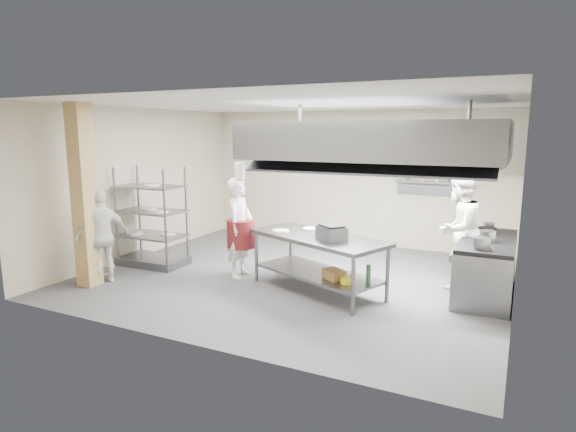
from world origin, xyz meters
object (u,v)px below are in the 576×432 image
at_px(chef_head, 240,228).
at_px(chef_plating, 102,236).
at_px(chef_line, 458,230).
at_px(cooking_range, 486,269).
at_px(stockpot, 487,236).
at_px(griddle, 332,233).
at_px(island, 318,264).
at_px(pass_rack, 151,217).

height_order(chef_head, chef_plating, chef_head).
distance_m(chef_line, chef_plating, 5.91).
relative_size(chef_head, chef_plating, 1.08).
relative_size(cooking_range, chef_plating, 1.24).
distance_m(chef_line, stockpot, 0.63).
height_order(cooking_range, griddle, griddle).
bearing_deg(chef_plating, island, 124.29).
relative_size(island, stockpot, 9.62).
height_order(chef_line, griddle, chef_line).
bearing_deg(chef_plating, chef_head, 140.07).
bearing_deg(chef_head, chef_plating, 118.89).
height_order(chef_head, griddle, chef_head).
distance_m(pass_rack, stockpot, 5.93).
bearing_deg(griddle, chef_plating, -127.86).
xyz_separation_m(island, pass_rack, (-3.44, 0.03, 0.49)).
relative_size(cooking_range, griddle, 4.71).
distance_m(cooking_range, chef_head, 4.09).
distance_m(chef_plating, stockpot, 6.21).
relative_size(pass_rack, chef_head, 1.08).
bearing_deg(pass_rack, chef_line, 10.73).
height_order(island, pass_rack, pass_rack).
relative_size(cooking_range, stockpot, 8.38).
height_order(pass_rack, stockpot, pass_rack).
relative_size(chef_head, stockpot, 7.32).
bearing_deg(griddle, chef_head, -152.34).
relative_size(island, chef_plating, 1.43).
bearing_deg(island, stockpot, 40.00).
bearing_deg(chef_line, griddle, -28.59).
height_order(chef_head, stockpot, chef_head).
distance_m(island, chef_head, 1.60).
bearing_deg(stockpot, chef_line, 139.58).
height_order(pass_rack, cooking_range, pass_rack).
bearing_deg(pass_rack, chef_plating, -91.24).
bearing_deg(chef_plating, griddle, 120.81).
bearing_deg(pass_rack, cooking_range, 7.62).
height_order(griddle, stockpot, griddle).
bearing_deg(chef_line, chef_plating, -43.79).
bearing_deg(chef_line, chef_head, -50.60).
height_order(pass_rack, chef_head, pass_rack).
distance_m(cooking_range, griddle, 2.51).
bearing_deg(cooking_range, chef_line, 154.85).
bearing_deg(chef_line, cooking_range, 86.87).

